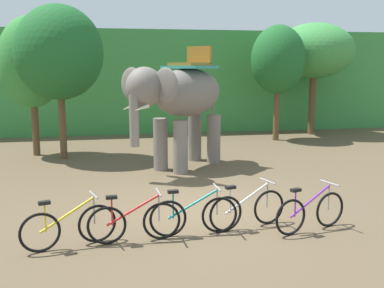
# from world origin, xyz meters

# --- Properties ---
(ground_plane) EXTENTS (80.00, 80.00, 0.00)m
(ground_plane) POSITION_xyz_m (0.00, 0.00, 0.00)
(ground_plane) COLOR brown
(foliage_hedge) EXTENTS (36.00, 6.00, 4.79)m
(foliage_hedge) POSITION_xyz_m (0.00, 14.29, 2.40)
(foliage_hedge) COLOR #3D8E42
(foliage_hedge) RESTS_ON ground
(tree_far_left) EXTENTS (2.24, 2.24, 4.87)m
(tree_far_left) POSITION_xyz_m (-4.50, 7.09, 3.28)
(tree_far_left) COLOR brown
(tree_far_left) RESTS_ON ground
(tree_center_left) EXTENTS (2.93, 2.93, 5.18)m
(tree_center_left) POSITION_xyz_m (-3.49, 6.28, 3.60)
(tree_center_left) COLOR brown
(tree_center_left) RESTS_ON ground
(tree_right) EXTENTS (2.27, 2.27, 4.85)m
(tree_right) POSITION_xyz_m (5.15, 8.63, 3.40)
(tree_right) COLOR brown
(tree_right) RESTS_ON ground
(tree_left) EXTENTS (3.57, 3.57, 5.08)m
(tree_left) POSITION_xyz_m (7.40, 9.93, 3.82)
(tree_left) COLOR brown
(tree_left) RESTS_ON ground
(elephant) EXTENTS (3.74, 3.61, 3.78)m
(elephant) POSITION_xyz_m (0.27, 4.05, 2.20)
(elephant) COLOR slate
(elephant) RESTS_ON ground
(bike_yellow) EXTENTS (1.66, 0.64, 0.92)m
(bike_yellow) POSITION_xyz_m (-2.72, -1.75, 0.39)
(bike_yellow) COLOR black
(bike_yellow) RESTS_ON ground
(bike_red) EXTENTS (1.71, 0.52, 0.92)m
(bike_red) POSITION_xyz_m (-1.58, -1.72, 0.39)
(bike_red) COLOR black
(bike_red) RESTS_ON ground
(bike_teal) EXTENTS (1.71, 0.52, 0.92)m
(bike_teal) POSITION_xyz_m (-0.45, -1.58, 0.39)
(bike_teal) COLOR black
(bike_teal) RESTS_ON ground
(bike_white) EXTENTS (1.67, 0.60, 0.92)m
(bike_white) POSITION_xyz_m (0.67, -1.41, 0.39)
(bike_white) COLOR black
(bike_white) RESTS_ON ground
(bike_purple) EXTENTS (1.65, 0.66, 0.92)m
(bike_purple) POSITION_xyz_m (1.82, -1.80, 0.39)
(bike_purple) COLOR black
(bike_purple) RESTS_ON ground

